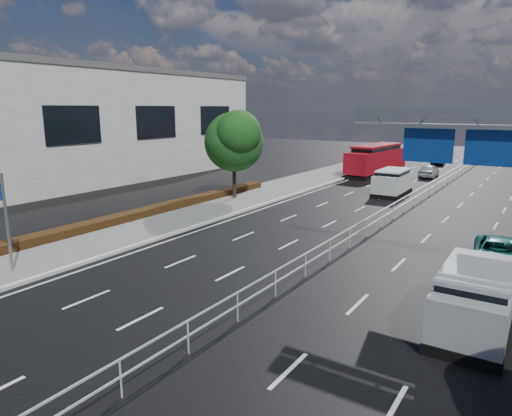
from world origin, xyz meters
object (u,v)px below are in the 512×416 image
Objects in this scene: near_car_silver at (429,171)px; parked_car_teal at (499,254)px; red_bus at (376,159)px; near_car_dark at (438,159)px; white_minivan at (392,182)px; silver_minivan at (475,299)px.

near_car_silver is 0.88× the size of parked_car_teal.
near_car_dark is (3.61, 12.55, -0.93)m from red_bus.
red_bus is 2.34× the size of parked_car_teal.
near_car_silver is 27.32m from parked_car_teal.
near_car_silver is at bearing 103.76° from parked_car_teal.
white_minivan is 1.05× the size of parked_car_teal.
silver_minivan is (10.39, -44.37, 0.31)m from near_car_dark.
near_car_silver is at bearing 88.32° from white_minivan.
parked_car_teal is at bearing -58.57° from white_minivan.
red_bus reaches higher than white_minivan.
near_car_dark is at bearing 102.53° from silver_minivan.
silver_minivan is (9.05, -21.22, -0.00)m from white_minivan.
parked_car_teal is (0.00, 6.79, -0.38)m from silver_minivan.
near_car_dark is at bearing 92.68° from white_minivan.
white_minivan reaches higher than parked_car_teal.
near_car_silver reaches higher than parked_car_teal.
near_car_dark is at bearing -85.34° from near_car_silver.
silver_minivan reaches higher than near_car_silver.
red_bus is 13.09m from near_car_dark.
silver_minivan is at bearing -67.56° from white_minivan.
red_bus reaches higher than near_car_silver.
white_minivan is at bearing 86.09° from near_car_silver.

